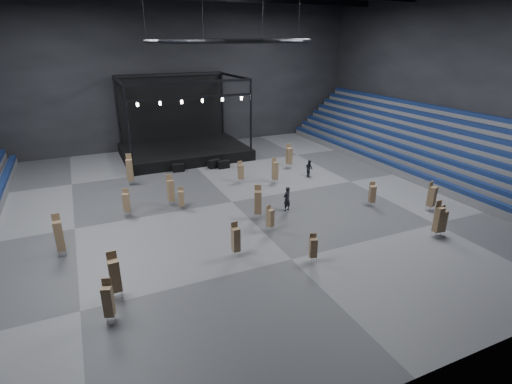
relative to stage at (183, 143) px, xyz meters
name	(u,v)px	position (x,y,z in m)	size (l,w,h in m)	color
floor	(232,202)	(0.00, -16.24, -1.45)	(50.00, 50.00, 0.00)	#545356
wall_back	(168,74)	(0.00, 4.76, 7.55)	(50.00, 0.20, 18.00)	black
wall_front	(454,173)	(0.00, -37.24, 7.55)	(50.00, 0.20, 18.00)	black
wall_right	(458,82)	(25.00, -16.24, 7.55)	(0.20, 42.00, 18.00)	black
bleachers_right	(432,153)	(22.94, -16.24, 0.28)	(7.20, 40.00, 6.40)	#535356
stage	(183,143)	(0.00, 0.00, 0.00)	(14.00, 10.00, 9.20)	black
truss_ring	(228,41)	(0.00, -16.24, 11.55)	(12.30, 12.30, 5.15)	black
flight_case_left	(178,168)	(-2.13, -6.08, -1.04)	(1.24, 0.62, 0.83)	black
flight_case_mid	(214,164)	(1.77, -6.41, -1.00)	(1.35, 0.67, 0.90)	black
flight_case_right	(224,164)	(2.64, -6.97, -1.04)	(1.24, 0.62, 0.83)	black
chair_stack_0	(443,221)	(11.32, -28.23, -0.28)	(0.43, 0.43, 2.28)	silver
chair_stack_1	(236,239)	(-3.06, -24.85, -0.23)	(0.49, 0.49, 2.36)	silver
chair_stack_2	(171,190)	(-4.89, -14.79, -0.08)	(0.54, 0.54, 2.69)	silver
chair_stack_3	(270,218)	(0.55, -22.51, -0.40)	(0.57, 0.57, 1.98)	silver
chair_stack_4	(59,235)	(-13.29, -20.19, 0.03)	(0.51, 0.51, 2.93)	silver
chair_stack_5	(438,219)	(10.86, -28.22, -0.07)	(0.49, 0.49, 2.72)	silver
chair_stack_6	(258,202)	(0.63, -20.21, -0.04)	(0.71, 0.71, 2.73)	silver
chair_stack_7	(432,196)	(14.00, -24.71, -0.13)	(0.68, 0.68, 2.50)	silver
chair_stack_8	(241,171)	(2.58, -11.97, -0.31)	(0.49, 0.49, 2.13)	silver
chair_stack_9	(289,156)	(9.11, -9.80, -0.07)	(0.55, 0.55, 2.66)	silver
chair_stack_10	(275,170)	(5.54, -13.50, -0.15)	(0.56, 0.56, 2.55)	silver
chair_stack_11	(130,170)	(-7.25, -8.22, 0.09)	(0.66, 0.66, 3.04)	silver
chair_stack_12	(126,202)	(-8.57, -15.55, -0.24)	(0.61, 0.61, 2.28)	silver
chair_stack_13	(313,247)	(1.07, -27.50, -0.42)	(0.56, 0.56, 1.91)	silver
chair_stack_14	(108,300)	(-11.11, -28.22, -0.21)	(0.59, 0.59, 2.40)	silver
chair_stack_15	(181,198)	(-4.34, -16.09, -0.41)	(0.56, 0.56, 1.94)	silver
chair_stack_16	(372,193)	(10.34, -21.89, -0.33)	(0.58, 0.58, 2.12)	silver
chair_stack_17	(115,275)	(-10.57, -26.28, -0.03)	(0.57, 0.57, 2.74)	silver
man_center	(287,199)	(3.41, -19.80, -0.42)	(0.75, 0.49, 2.06)	black
crew_member	(309,168)	(9.62, -13.13, -0.59)	(0.83, 0.65, 1.71)	black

